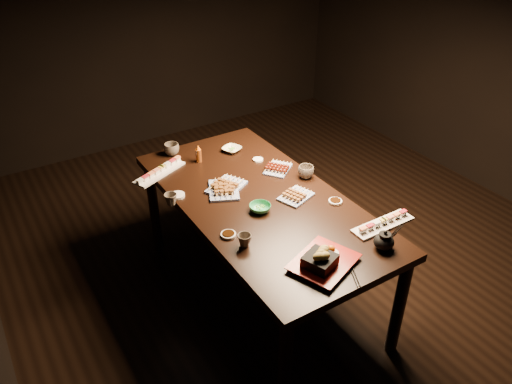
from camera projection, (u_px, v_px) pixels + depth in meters
ground at (305, 260)px, 3.68m from camera, size 5.00×5.00×0.00m
dining_table at (260, 247)px, 3.21m from camera, size 1.38×1.98×0.75m
sushi_platter_near at (383, 222)px, 2.77m from camera, size 0.39×0.11×0.05m
sushi_platter_far at (159, 170)px, 3.25m from camera, size 0.40×0.26×0.05m
yakitori_plate_center at (226, 184)px, 3.09m from camera, size 0.29×0.27×0.06m
yakitori_plate_right at (296, 194)px, 3.01m from camera, size 0.24×0.20×0.05m
yakitori_plate_left at (224, 187)px, 3.06m from camera, size 0.26×0.30×0.06m
tsukune_plate at (278, 167)px, 3.29m from camera, size 0.24×0.23×0.05m
edamame_bowl_green at (260, 208)px, 2.89m from camera, size 0.17×0.17×0.04m
edamame_bowl_cream at (232, 149)px, 3.52m from camera, size 0.17×0.17×0.03m
tempura_tray at (324, 256)px, 2.47m from camera, size 0.40×0.36×0.12m
teacup_near_left at (244, 240)px, 2.61m from camera, size 0.08×0.08×0.07m
teacup_mid_right at (306, 172)px, 3.20m from camera, size 0.12×0.12×0.08m
teacup_far_left at (171, 199)px, 2.94m from camera, size 0.09×0.09×0.07m
teacup_far_right at (172, 149)px, 3.46m from camera, size 0.14×0.14×0.08m
teapot at (384, 240)px, 2.58m from camera, size 0.16×0.16×0.11m
condiment_bottle at (198, 154)px, 3.37m from camera, size 0.06×0.06×0.12m
sauce_dish_west at (228, 235)px, 2.70m from camera, size 0.11×0.11×0.01m
sauce_dish_east at (258, 160)px, 3.41m from camera, size 0.10×0.10×0.01m
sauce_dish_se at (335, 201)px, 2.97m from camera, size 0.09×0.09×0.01m
sauce_dish_nw at (178, 195)px, 3.03m from camera, size 0.11×0.11×0.02m
chopsticks_near at (352, 270)px, 2.46m from camera, size 0.12×0.22×0.01m
chopsticks_se at (394, 233)px, 2.71m from camera, size 0.20×0.08×0.01m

